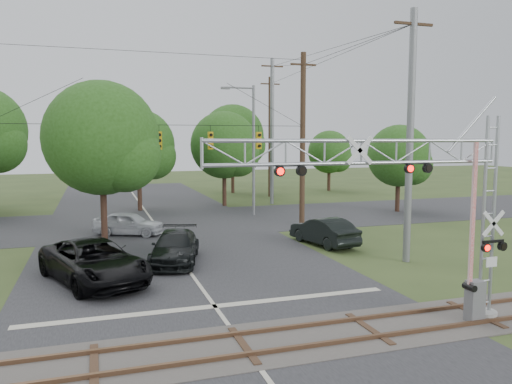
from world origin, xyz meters
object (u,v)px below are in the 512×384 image
object	(u,v)px
car_dark	(175,247)
streetlight	(251,143)
traffic_signal_span	(175,140)
crossing_gantry	(414,199)
sedan_silver	(129,223)
pickup_black	(94,262)

from	to	relation	value
car_dark	streetlight	xyz separation A→B (m)	(7.83, 12.90, 4.76)
traffic_signal_span	crossing_gantry	bearing A→B (deg)	-76.91
crossing_gantry	car_dark	distance (m)	12.41
traffic_signal_span	car_dark	distance (m)	9.32
crossing_gantry	streetlight	world-z (taller)	streetlight
crossing_gantry	sedan_silver	size ratio (longest dim) A/B	2.31
crossing_gantry	car_dark	size ratio (longest dim) A/B	1.93
crossing_gantry	traffic_signal_span	bearing A→B (deg)	103.09
traffic_signal_span	streetlight	bearing A→B (deg)	38.07
sedan_silver	crossing_gantry	bearing A→B (deg)	-132.97
crossing_gantry	sedan_silver	distance (m)	19.88
sedan_silver	streetlight	size ratio (longest dim) A/B	0.43
traffic_signal_span	car_dark	size ratio (longest dim) A/B	3.84
crossing_gantry	traffic_signal_span	distance (m)	18.92
car_dark	sedan_silver	size ratio (longest dim) A/B	1.20
pickup_black	crossing_gantry	bearing A→B (deg)	-63.72
sedan_silver	traffic_signal_span	bearing A→B (deg)	-62.35
crossing_gantry	streetlight	bearing A→B (deg)	84.41
crossing_gantry	car_dark	world-z (taller)	crossing_gantry
pickup_black	car_dark	bearing A→B (deg)	10.72
pickup_black	car_dark	size ratio (longest dim) A/B	1.23
sedan_silver	streetlight	bearing A→B (deg)	-35.32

